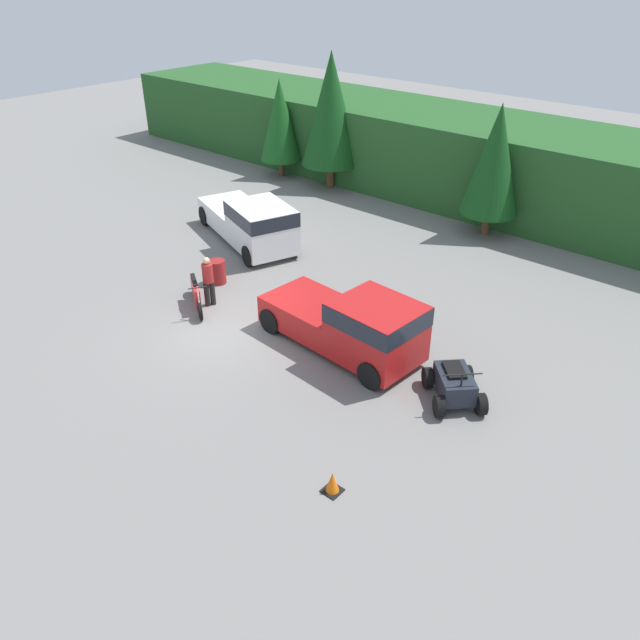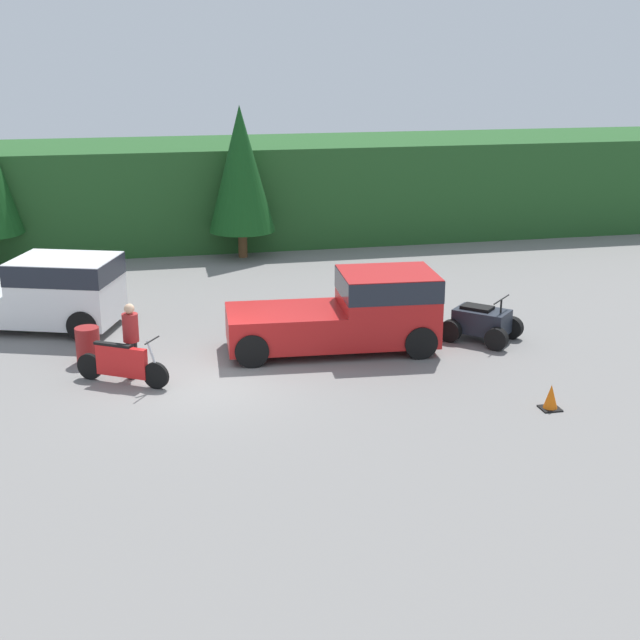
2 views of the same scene
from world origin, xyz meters
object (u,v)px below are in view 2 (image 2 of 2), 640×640
Objects in this scene: pickup_truck_second at (33,291)px; traffic_cone at (551,398)px; pickup_truck_red at (354,310)px; steel_barrel at (88,345)px; dirt_bike at (122,364)px; quad_atv at (481,323)px; rider_person at (131,338)px.

traffic_cone is at bearing -16.84° from pickup_truck_second.
pickup_truck_red is at bearing 123.27° from traffic_cone.
steel_barrel is (1.47, -3.17, -0.59)m from pickup_truck_second.
quad_atv is (9.14, 1.22, -0.01)m from dirt_bike.
pickup_truck_second is at bearing 114.92° from steel_barrel.
dirt_bike is 1.83m from steel_barrel.
traffic_cone is at bearing -49.82° from quad_atv.
pickup_truck_red is 6.57m from steel_barrel.
rider_person is at bearing 155.95° from traffic_cone.
steel_barrel is at bearing 147.99° from dirt_bike.
pickup_truck_red is 2.38× the size of quad_atv.
traffic_cone is (11.08, -8.26, -0.78)m from pickup_truck_second.
pickup_truck_red is 9.70× the size of traffic_cone.
dirt_bike is 1.15× the size of rider_person.
pickup_truck_second is 7.01× the size of steel_barrel.
quad_atv is at bearing 2.35° from pickup_truck_second.
pickup_truck_red is 3.01× the size of rider_person.
rider_person reaches higher than dirt_bike.
dirt_bike is 2.31× the size of steel_barrel.
pickup_truck_red is 5.66m from traffic_cone.
traffic_cone is (8.81, -3.44, -0.22)m from dirt_bike.
pickup_truck_second reaches higher than traffic_cone.
quad_atv is (11.42, -3.60, -0.56)m from pickup_truck_second.
quad_atv reaches higher than traffic_cone.
rider_person is 2.01× the size of steel_barrel.
traffic_cone is at bearing -27.93° from steel_barrel.
pickup_truck_second is at bearing 143.29° from traffic_cone.
quad_atv is 9.95m from steel_barrel.
dirt_bike is 3.70× the size of traffic_cone.
pickup_truck_second is (-8.01, 3.58, 0.00)m from pickup_truck_red.
pickup_truck_second reaches higher than rider_person.
pickup_truck_second is 11.98m from quad_atv.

